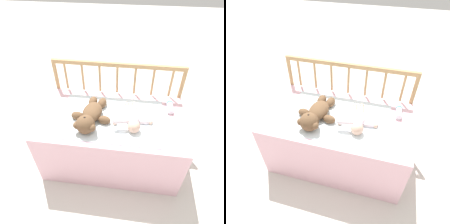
# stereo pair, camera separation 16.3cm
# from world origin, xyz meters

# --- Properties ---
(ground_plane) EXTENTS (12.00, 12.00, 0.00)m
(ground_plane) POSITION_xyz_m (0.00, 0.00, 0.00)
(ground_plane) COLOR silver
(crib_mattress) EXTENTS (1.22, 0.68, 0.56)m
(crib_mattress) POSITION_xyz_m (0.00, 0.00, 0.28)
(crib_mattress) COLOR #EDB7C6
(crib_mattress) RESTS_ON ground_plane
(crib_rail) EXTENTS (1.22, 0.04, 0.87)m
(crib_rail) POSITION_xyz_m (0.00, 0.36, 0.61)
(crib_rail) COLOR tan
(crib_rail) RESTS_ON ground_plane
(blanket) EXTENTS (0.86, 0.55, 0.01)m
(blanket) POSITION_xyz_m (-0.01, -0.02, 0.56)
(blanket) COLOR white
(blanket) RESTS_ON crib_mattress
(teddy_bear) EXTENTS (0.34, 0.46, 0.15)m
(teddy_bear) POSITION_xyz_m (-0.17, -0.07, 0.62)
(teddy_bear) COLOR brown
(teddy_bear) RESTS_ON crib_mattress
(baby) EXTENTS (0.33, 0.38, 0.11)m
(baby) POSITION_xyz_m (0.17, -0.03, 0.60)
(baby) COLOR white
(baby) RESTS_ON crib_mattress
(baby_bottle) EXTENTS (0.05, 0.15, 0.05)m
(baby_bottle) POSITION_xyz_m (0.49, 0.17, 0.58)
(baby_bottle) COLOR white
(baby_bottle) RESTS_ON crib_mattress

